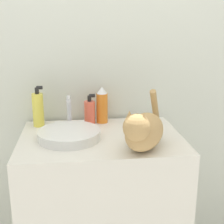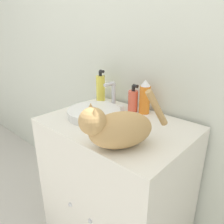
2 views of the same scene
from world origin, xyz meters
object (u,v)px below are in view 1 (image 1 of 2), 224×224
at_px(lotion_bottle, 90,112).
at_px(cat, 143,130).
at_px(spray_bottle, 102,105).
at_px(soap_bottle, 38,109).

bearing_deg(lotion_bottle, cat, -61.49).
bearing_deg(spray_bottle, cat, -70.87).
height_order(soap_bottle, lotion_bottle, soap_bottle).
xyz_separation_m(soap_bottle, lotion_bottle, (0.26, 0.00, -0.02)).
relative_size(soap_bottle, lotion_bottle, 1.30).
relative_size(soap_bottle, spray_bottle, 1.09).
bearing_deg(cat, soap_bottle, -99.44).
xyz_separation_m(cat, spray_bottle, (-0.14, 0.39, 0.01)).
bearing_deg(cat, spray_bottle, -131.69).
height_order(cat, lotion_bottle, cat).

